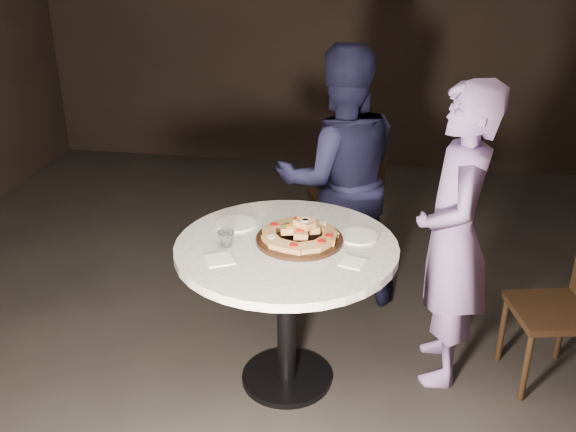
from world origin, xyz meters
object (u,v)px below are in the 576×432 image
(chair_far, at_px, (348,195))
(diner_navy, at_px, (339,179))
(diner_teal, at_px, (454,238))
(table, at_px, (287,271))
(serving_board, at_px, (299,239))
(water_glass, at_px, (226,239))
(focaccia_pile, at_px, (300,232))
(chair_right, at_px, (571,300))

(chair_far, xyz_separation_m, diner_navy, (-0.04, -0.47, 0.30))
(diner_teal, bearing_deg, table, -74.82)
(table, height_order, serving_board, serving_board)
(water_glass, bearing_deg, table, 12.85)
(chair_far, bearing_deg, water_glass, 48.81)
(diner_teal, bearing_deg, diner_navy, -137.99)
(table, relative_size, diner_navy, 0.86)
(table, distance_m, diner_teal, 0.87)
(table, relative_size, chair_far, 1.56)
(diner_teal, bearing_deg, serving_board, -76.50)
(table, xyz_separation_m, diner_navy, (0.19, 0.94, 0.15))
(water_glass, height_order, chair_far, chair_far)
(focaccia_pile, bearing_deg, chair_right, 8.34)
(diner_navy, bearing_deg, focaccia_pile, 65.97)
(focaccia_pile, distance_m, water_glass, 0.37)
(serving_board, xyz_separation_m, focaccia_pile, (0.00, 0.00, 0.04))
(water_glass, height_order, chair_right, water_glass)
(serving_board, distance_m, diner_teal, 0.79)
(chair_far, xyz_separation_m, diner_teal, (0.61, -1.18, 0.29))
(table, distance_m, chair_far, 1.43)
(chair_right, distance_m, diner_teal, 0.71)
(diner_teal, bearing_deg, chair_right, 91.43)
(chair_right, bearing_deg, serving_board, -93.31)
(chair_right, bearing_deg, chair_far, -144.72)
(table, distance_m, serving_board, 0.18)
(serving_board, distance_m, chair_right, 1.46)
(chair_right, bearing_deg, table, -92.10)
(diner_teal, bearing_deg, chair_far, -152.92)
(focaccia_pile, distance_m, diner_teal, 0.79)
(diner_navy, height_order, diner_teal, diner_navy)
(table, height_order, chair_right, chair_right)
(diner_navy, bearing_deg, water_glass, 48.47)
(table, xyz_separation_m, focaccia_pile, (0.06, 0.04, 0.20))
(focaccia_pile, height_order, chair_far, focaccia_pile)
(table, relative_size, diner_teal, 0.88)
(table, relative_size, chair_right, 1.68)
(serving_board, height_order, chair_far, chair_far)
(chair_right, relative_size, diner_navy, 0.51)
(chair_far, relative_size, chair_right, 1.08)
(serving_board, relative_size, chair_far, 0.47)
(focaccia_pile, distance_m, diner_navy, 0.91)
(serving_board, height_order, diner_teal, diner_teal)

